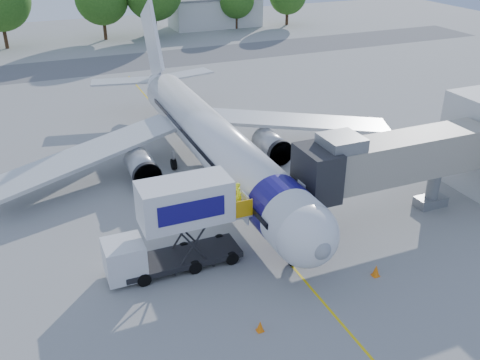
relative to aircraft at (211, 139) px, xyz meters
name	(u,v)px	position (x,y,z in m)	size (l,w,h in m)	color
ground	(231,195)	(0.00, -4.12, -2.95)	(160.00, 160.00, 0.00)	gray
guidance_line	(231,195)	(0.00, -4.12, -2.94)	(0.15, 70.00, 0.01)	yellow
taxiway_strip	(118,63)	(0.00, 37.88, -2.94)	(120.00, 10.00, 0.01)	#59595B
aircraft	(211,139)	(0.00, 0.00, 0.00)	(34.17, 37.73, 11.35)	white
jet_bridge	(385,161)	(7.99, -11.12, 1.39)	(13.90, 3.20, 6.60)	#9D9786
catering_hiloader	(175,226)	(-6.27, -11.12, -0.19)	(8.50, 2.44, 5.50)	black
ground_tug	(393,305)	(2.70, -19.63, -2.26)	(3.49, 2.21, 1.30)	silver
safety_cone_a	(376,271)	(3.99, -16.46, -2.60)	(0.45, 0.45, 0.72)	orange
safety_cone_b	(260,326)	(-4.05, -17.99, -2.65)	(0.39, 0.39, 0.62)	orange
outbuilding_right	(215,11)	(22.00, 57.88, -0.29)	(16.40, 7.40, 5.30)	beige
tree_f	(236,0)	(24.78, 54.57, 2.01)	(6.42, 6.42, 8.18)	#382314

